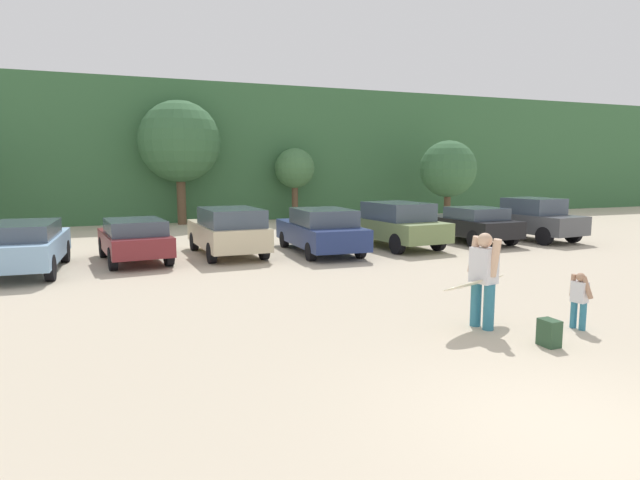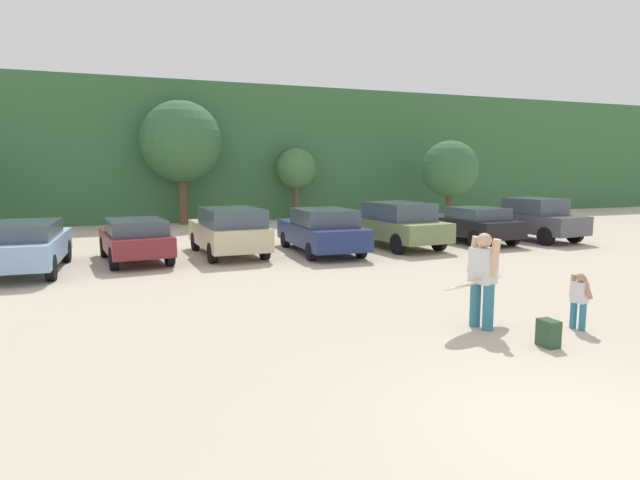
{
  "view_description": "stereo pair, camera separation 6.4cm",
  "coord_description": "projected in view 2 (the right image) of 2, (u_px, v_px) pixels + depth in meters",
  "views": [
    {
      "loc": [
        -4.72,
        -4.32,
        2.91
      ],
      "look_at": [
        -0.1,
        7.5,
        1.23
      ],
      "focal_mm": 30.16,
      "sensor_mm": 36.0,
      "label": 1
    },
    {
      "loc": [
        -4.66,
        -4.34,
        2.91
      ],
      "look_at": [
        -0.1,
        7.5,
        1.23
      ],
      "focal_mm": 30.16,
      "sensor_mm": 36.0,
      "label": 2
    }
  ],
  "objects": [
    {
      "name": "parked_car_navy",
      "position": [
        322.0,
        230.0,
        18.63
      ],
      "size": [
        2.08,
        4.85,
        1.55
      ],
      "rotation": [
        0.0,
        0.0,
        1.53
      ],
      "color": "navy",
      "rests_on": "ground_plane"
    },
    {
      "name": "parked_car_black",
      "position": [
        473.0,
        224.0,
        21.16
      ],
      "size": [
        2.0,
        4.11,
        1.41
      ],
      "rotation": [
        0.0,
        0.0,
        1.59
      ],
      "color": "black",
      "rests_on": "ground_plane"
    },
    {
      "name": "tree_far_right",
      "position": [
        296.0,
        169.0,
        30.14
      ],
      "size": [
        2.24,
        2.24,
        4.06
      ],
      "color": "brown",
      "rests_on": "ground_plane"
    },
    {
      "name": "parked_car_champagne",
      "position": [
        229.0,
        230.0,
        18.03
      ],
      "size": [
        2.05,
        4.44,
        1.63
      ],
      "rotation": [
        0.0,
        0.0,
        1.61
      ],
      "color": "beige",
      "rests_on": "ground_plane"
    },
    {
      "name": "parked_car_maroon",
      "position": [
        135.0,
        238.0,
        16.83
      ],
      "size": [
        2.17,
        4.11,
        1.36
      ],
      "rotation": [
        0.0,
        0.0,
        1.68
      ],
      "color": "maroon",
      "rests_on": "ground_plane"
    },
    {
      "name": "person_adult",
      "position": [
        483.0,
        275.0,
        9.77
      ],
      "size": [
        0.4,
        0.73,
        1.76
      ],
      "rotation": [
        0.0,
        0.0,
        3.33
      ],
      "color": "teal",
      "rests_on": "ground_plane"
    },
    {
      "name": "parked_car_olive_green",
      "position": [
        396.0,
        224.0,
        19.95
      ],
      "size": [
        2.36,
        4.77,
        1.68
      ],
      "rotation": [
        0.0,
        0.0,
        1.66
      ],
      "color": "#6B7F4C",
      "rests_on": "ground_plane"
    },
    {
      "name": "person_child",
      "position": [
        579.0,
        298.0,
        9.74
      ],
      "size": [
        0.24,
        0.46,
        1.05
      ],
      "rotation": [
        0.0,
        0.0,
        3.33
      ],
      "color": "teal",
      "rests_on": "ground_plane"
    },
    {
      "name": "surfboard_cream",
      "position": [
        474.0,
        283.0,
        9.84
      ],
      "size": [
        1.89,
        1.09,
        0.27
      ],
      "rotation": [
        0.0,
        0.0,
        3.49
      ],
      "color": "beige"
    },
    {
      "name": "backpack_dropped",
      "position": [
        548.0,
        333.0,
        8.84
      ],
      "size": [
        0.24,
        0.34,
        0.45
      ],
      "color": "#2D4C33",
      "rests_on": "ground_plane"
    },
    {
      "name": "ground_plane",
      "position": [
        567.0,
        429.0,
        6.06
      ],
      "size": [
        120.0,
        120.0,
        0.0
      ],
      "primitive_type": "plane",
      "color": "beige"
    },
    {
      "name": "tree_right",
      "position": [
        450.0,
        169.0,
        30.46
      ],
      "size": [
        3.2,
        3.2,
        4.5
      ],
      "color": "brown",
      "rests_on": "ground_plane"
    },
    {
      "name": "parked_car_dark_gray",
      "position": [
        533.0,
        219.0,
        21.95
      ],
      "size": [
        2.29,
        4.37,
        1.73
      ],
      "rotation": [
        0.0,
        0.0,
        1.68
      ],
      "color": "#4C4F54",
      "rests_on": "ground_plane"
    },
    {
      "name": "hillside_ridge",
      "position": [
        188.0,
        155.0,
        34.66
      ],
      "size": [
        108.0,
        12.0,
        7.6
      ],
      "primitive_type": "cube",
      "color": "#38663D",
      "rests_on": "ground_plane"
    },
    {
      "name": "parked_car_sky_blue",
      "position": [
        25.0,
        245.0,
        15.02
      ],
      "size": [
        2.11,
        4.65,
        1.45
      ],
      "rotation": [
        0.0,
        0.0,
        1.52
      ],
      "color": "#84ADD1",
      "rests_on": "ground_plane"
    },
    {
      "name": "tree_ridge_back",
      "position": [
        181.0,
        142.0,
        27.75
      ],
      "size": [
        4.2,
        4.2,
        6.4
      ],
      "color": "brown",
      "rests_on": "ground_plane"
    }
  ]
}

